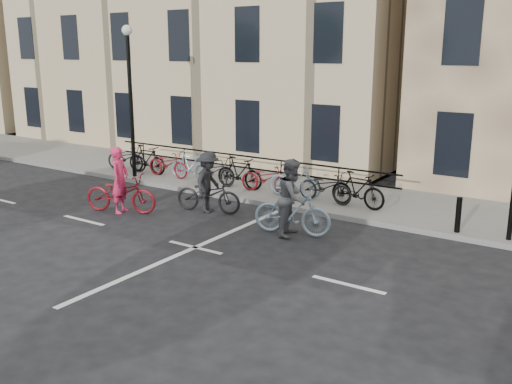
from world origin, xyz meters
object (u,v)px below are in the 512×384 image
Objects in this scene: lamp_post at (130,83)px; cyclist_pink at (121,190)px; cyclist_dark at (208,188)px; cyclist_grey at (292,205)px.

lamp_post is 2.30× the size of cyclist_pink.
lamp_post reaches higher than cyclist_dark.
cyclist_dark is at bearing -20.21° from lamp_post.
cyclist_grey is at bearing -15.86° from lamp_post.
cyclist_pink is 1.08× the size of cyclist_grey.
cyclist_pink is at bearing 88.43° from cyclist_grey.
cyclist_grey is 1.00× the size of cyclist_dark.
cyclist_dark is (2.09, 1.44, 0.04)m from cyclist_pink.
lamp_post is at bearing 20.49° from cyclist_pink.
lamp_post is at bearing 62.02° from cyclist_grey.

